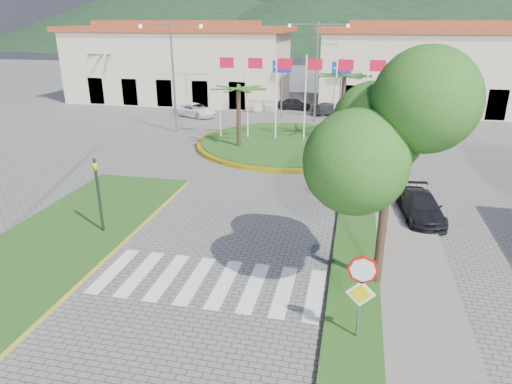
% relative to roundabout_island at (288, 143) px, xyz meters
% --- Properties ---
extents(ground, '(160.00, 160.00, 0.00)m').
position_rel_roundabout_island_xyz_m(ground, '(-0.00, -22.00, -0.17)').
color(ground, slate).
rests_on(ground, ground).
extents(sidewalk_right, '(4.00, 28.00, 0.15)m').
position_rel_roundabout_island_xyz_m(sidewalk_right, '(6.00, -20.00, -0.10)').
color(sidewalk_right, gray).
rests_on(sidewalk_right, ground).
extents(verge_right, '(1.60, 28.00, 0.18)m').
position_rel_roundabout_island_xyz_m(verge_right, '(4.80, -20.00, -0.08)').
color(verge_right, '#214D16').
rests_on(verge_right, ground).
extents(median_left, '(5.00, 14.00, 0.18)m').
position_rel_roundabout_island_xyz_m(median_left, '(-6.50, -16.00, -0.08)').
color(median_left, '#214D16').
rests_on(median_left, ground).
extents(crosswalk, '(8.00, 3.00, 0.01)m').
position_rel_roundabout_island_xyz_m(crosswalk, '(-0.00, -18.00, -0.17)').
color(crosswalk, silver).
rests_on(crosswalk, ground).
extents(roundabout_island, '(12.70, 12.70, 6.00)m').
position_rel_roundabout_island_xyz_m(roundabout_island, '(0.00, 0.00, 0.00)').
color(roundabout_island, yellow).
rests_on(roundabout_island, ground).
extents(stop_sign, '(0.80, 0.11, 2.65)m').
position_rel_roundabout_island_xyz_m(stop_sign, '(4.90, -20.04, 1.62)').
color(stop_sign, slate).
rests_on(stop_sign, ground).
extents(deciduous_tree, '(3.60, 3.60, 6.80)m').
position_rel_roundabout_island_xyz_m(deciduous_tree, '(5.50, -17.00, 5.00)').
color(deciduous_tree, black).
rests_on(deciduous_tree, ground).
extents(traffic_light_left, '(0.15, 0.18, 3.20)m').
position_rel_roundabout_island_xyz_m(traffic_light_left, '(-5.20, -15.50, 1.77)').
color(traffic_light_left, black).
rests_on(traffic_light_left, ground).
extents(traffic_light_right, '(0.15, 0.18, 3.20)m').
position_rel_roundabout_island_xyz_m(traffic_light_right, '(4.50, -10.00, 1.77)').
color(traffic_light_right, black).
rests_on(traffic_light_right, ground).
extents(traffic_light_far, '(0.18, 0.15, 3.20)m').
position_rel_roundabout_island_xyz_m(traffic_light_far, '(8.00, 4.00, 1.77)').
color(traffic_light_far, black).
rests_on(traffic_light_far, ground).
extents(direction_sign_west, '(1.60, 0.14, 5.20)m').
position_rel_roundabout_island_xyz_m(direction_sign_west, '(-2.00, 8.97, 3.36)').
color(direction_sign_west, slate).
rests_on(direction_sign_west, ground).
extents(direction_sign_east, '(1.60, 0.14, 5.20)m').
position_rel_roundabout_island_xyz_m(direction_sign_east, '(3.00, 8.97, 3.36)').
color(direction_sign_east, slate).
rests_on(direction_sign_east, ground).
extents(street_lamp_centre, '(4.80, 0.16, 8.00)m').
position_rel_roundabout_island_xyz_m(street_lamp_centre, '(1.00, 8.00, 4.32)').
color(street_lamp_centre, slate).
rests_on(street_lamp_centre, ground).
extents(street_lamp_west, '(4.80, 0.16, 8.00)m').
position_rel_roundabout_island_xyz_m(street_lamp_west, '(-9.00, 2.00, 4.32)').
color(street_lamp_west, slate).
rests_on(street_lamp_west, ground).
extents(building_left, '(23.32, 9.54, 8.05)m').
position_rel_roundabout_island_xyz_m(building_left, '(-14.00, 16.00, 3.73)').
color(building_left, beige).
rests_on(building_left, ground).
extents(building_right, '(19.08, 9.54, 8.05)m').
position_rel_roundabout_island_xyz_m(building_right, '(10.00, 16.00, 3.73)').
color(building_right, beige).
rests_on(building_right, ground).
extents(hill_far_west, '(140.00, 140.00, 22.00)m').
position_rel_roundabout_island_xyz_m(hill_far_west, '(-55.00, 118.00, 10.83)').
color(hill_far_west, black).
rests_on(hill_far_west, ground).
extents(hill_near_back, '(110.00, 110.00, 16.00)m').
position_rel_roundabout_island_xyz_m(hill_near_back, '(-10.00, 108.00, 7.83)').
color(hill_near_back, black).
rests_on(hill_near_back, ground).
extents(white_van, '(4.61, 3.48, 1.16)m').
position_rel_roundabout_island_xyz_m(white_van, '(-9.65, 8.00, 0.41)').
color(white_van, white).
rests_on(white_van, ground).
extents(car_dark_a, '(3.28, 1.61, 1.08)m').
position_rel_roundabout_island_xyz_m(car_dark_a, '(-1.44, 13.28, 0.37)').
color(car_dark_a, black).
rests_on(car_dark_a, ground).
extents(car_dark_b, '(3.53, 2.43, 1.10)m').
position_rel_roundabout_island_xyz_m(car_dark_b, '(2.24, 11.35, 0.38)').
color(car_dark_b, black).
rests_on(car_dark_b, ground).
extents(car_side_right, '(1.98, 3.98, 1.11)m').
position_rel_roundabout_island_xyz_m(car_side_right, '(7.50, -11.06, 0.38)').
color(car_side_right, black).
rests_on(car_side_right, ground).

